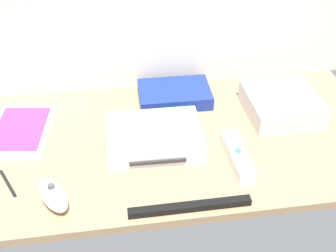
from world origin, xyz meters
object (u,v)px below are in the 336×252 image
at_px(stylus_pen, 8,182).
at_px(game_console, 154,137).
at_px(remote_nunchuk, 53,195).
at_px(network_router, 175,94).
at_px(game_case, 21,131).
at_px(remote_wand, 237,156).
at_px(mini_computer, 282,104).
at_px(remote_classic_pad, 155,127).
at_px(sensor_bar, 190,207).

bearing_deg(stylus_pen, game_console, 14.00).
bearing_deg(remote_nunchuk, network_router, 21.52).
relative_size(game_case, remote_wand, 1.39).
bearing_deg(network_router, stylus_pen, -145.86).
relative_size(game_console, mini_computer, 1.24).
bearing_deg(network_router, remote_wand, -68.23).
xyz_separation_m(remote_classic_pad, sensor_bar, (0.04, -0.20, -0.05)).
bearing_deg(remote_classic_pad, game_console, 142.05).
bearing_deg(stylus_pen, remote_nunchuk, -34.64).
distance_m(mini_computer, sensor_bar, 0.40).
relative_size(remote_nunchuk, remote_classic_pad, 0.69).
distance_m(mini_computer, remote_nunchuk, 0.59).
distance_m(game_case, remote_classic_pad, 0.32).
distance_m(remote_wand, sensor_bar, 0.17).
bearing_deg(network_router, game_console, -112.10).
distance_m(game_console, mini_computer, 0.34).
bearing_deg(remote_wand, network_router, 109.21).
height_order(mini_computer, remote_nunchuk, mini_computer).
bearing_deg(game_console, stylus_pen, -164.19).
distance_m(mini_computer, remote_wand, 0.22).
height_order(game_console, game_case, game_console).
relative_size(game_console, remote_wand, 1.44).
height_order(remote_wand, stylus_pen, remote_wand).
distance_m(game_case, stylus_pen, 0.17).
height_order(remote_wand, remote_nunchuk, remote_nunchuk).
distance_m(game_console, sensor_bar, 0.21).
distance_m(game_console, network_router, 0.19).
relative_size(remote_wand, sensor_bar, 0.62).
bearing_deg(remote_classic_pad, remote_wand, -11.78).
bearing_deg(game_case, mini_computer, 6.96).
xyz_separation_m(network_router, remote_nunchuk, (-0.29, -0.32, 0.00)).
bearing_deg(sensor_bar, network_router, 85.02).
bearing_deg(mini_computer, remote_nunchuk, -157.64).
relative_size(game_console, game_case, 1.04).
distance_m(mini_computer, stylus_pen, 0.66).
xyz_separation_m(mini_computer, network_router, (-0.25, 0.09, -0.01)).
relative_size(network_router, remote_classic_pad, 1.15).
bearing_deg(mini_computer, game_console, -166.46).
xyz_separation_m(game_console, sensor_bar, (0.04, -0.20, -0.01)).
distance_m(remote_wand, remote_classic_pad, 0.19).
height_order(game_case, network_router, network_router).
xyz_separation_m(game_case, remote_classic_pad, (0.30, -0.09, 0.05)).
distance_m(remote_classic_pad, sensor_bar, 0.21).
distance_m(game_console, stylus_pen, 0.32).
height_order(mini_computer, game_case, mini_computer).
height_order(game_console, stylus_pen, game_console).
relative_size(network_router, sensor_bar, 0.76).
height_order(network_router, sensor_bar, network_router).
bearing_deg(stylus_pen, game_case, 86.41).
distance_m(remote_nunchuk, sensor_bar, 0.27).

